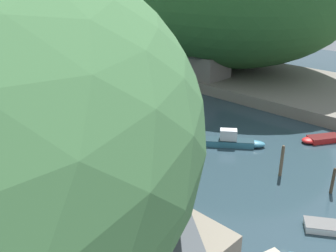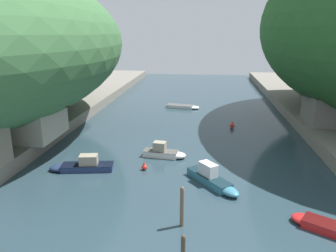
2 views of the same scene
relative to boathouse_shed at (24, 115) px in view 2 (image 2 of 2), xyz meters
name	(u,v)px [view 2 (image 2 of 2)]	position (x,y,z in m)	size (l,w,h in m)	color
water_surface	(183,140)	(18.25, 5.64, -4.23)	(130.00, 130.00, 0.00)	#283D47
boathouse_shed	(24,115)	(0.00, 0.00, 0.00)	(8.31, 7.42, 5.13)	#B2A899
right_bank_cottage	(330,105)	(37.57, 10.09, -0.17)	(6.11, 6.71, 4.82)	slate
boat_white_cruiser	(184,107)	(17.18, 23.54, -3.96)	(6.30, 2.99, 0.55)	white
boat_moored_right	(213,179)	(21.91, -7.06, -3.67)	(5.11, 5.96, 1.90)	teal
boat_small_dinghy	(165,152)	(16.63, -0.62, -3.72)	(5.01, 2.12, 1.72)	silver
boat_cabin_cruiser	(322,225)	(29.56, -13.17, -3.93)	(4.71, 3.69, 0.63)	red
boat_near_quay	(82,166)	(8.67, -5.18, -3.75)	(6.63, 2.67, 1.62)	navy
mooring_post_second	(182,207)	(19.54, -13.90, -2.66)	(0.30, 0.30, 3.14)	brown
channel_buoy_near	(144,167)	(15.01, -4.42, -3.90)	(0.57, 0.57, 0.86)	red
channel_buoy_far	(232,125)	(25.00, 11.74, -3.84)	(0.68, 0.68, 1.03)	red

